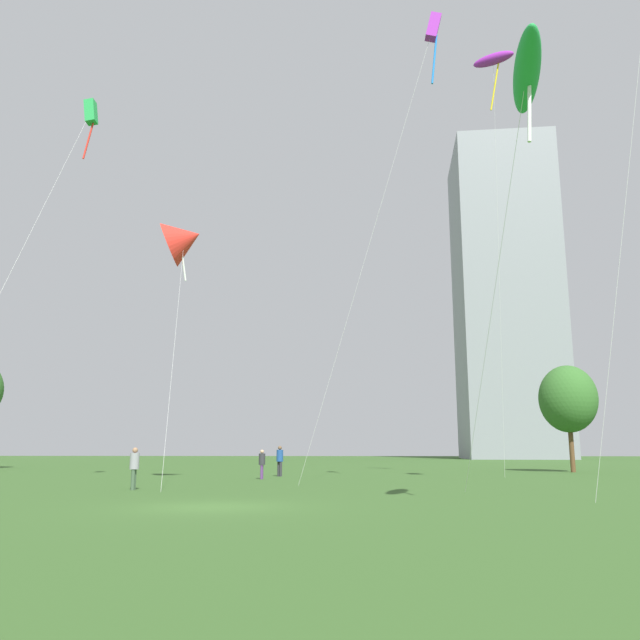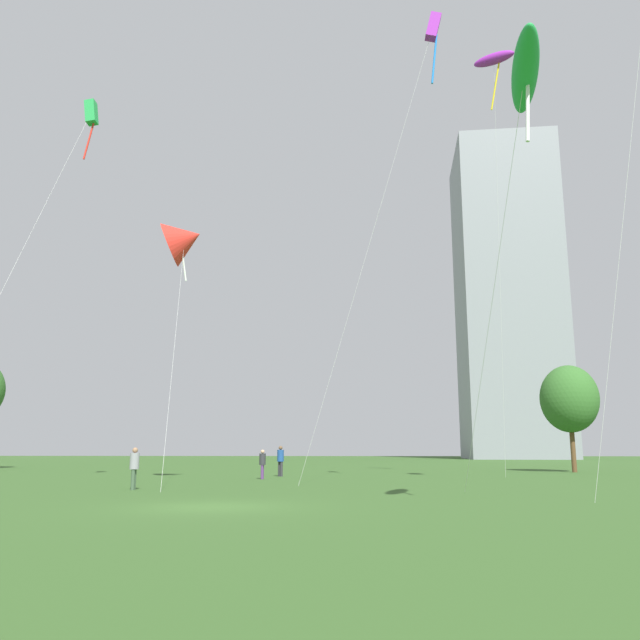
{
  "view_description": "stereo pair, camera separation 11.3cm",
  "coord_description": "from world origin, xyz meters",
  "px_view_note": "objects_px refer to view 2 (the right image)",
  "views": [
    {
      "loc": [
        4.45,
        -19.66,
        1.68
      ],
      "look_at": [
        2.53,
        10.39,
        7.66
      ],
      "focal_mm": 36.53,
      "sensor_mm": 36.0,
      "label": 1
    },
    {
      "loc": [
        4.56,
        -19.65,
        1.68
      ],
      "look_at": [
        2.53,
        10.39,
        7.66
      ],
      "focal_mm": 36.53,
      "sensor_mm": 36.0,
      "label": 2
    }
  ],
  "objects_px": {
    "distant_highrise_0": "(507,299)",
    "kite_flying_5": "(494,60)",
    "person_standing_0": "(280,459)",
    "person_standing_3": "(262,462)",
    "kite_flying_4": "(185,240)",
    "kite_flying_6": "(91,115)",
    "park_tree_0": "(569,399)",
    "kite_flying_3": "(525,73)",
    "kite_flying_7": "(433,31)",
    "person_standing_1": "(134,465)"
  },
  "relations": [
    {
      "from": "person_standing_1",
      "to": "person_standing_3",
      "type": "height_order",
      "value": "person_standing_1"
    },
    {
      "from": "kite_flying_5",
      "to": "kite_flying_6",
      "type": "distance_m",
      "value": 24.19
    },
    {
      "from": "kite_flying_4",
      "to": "kite_flying_5",
      "type": "bearing_deg",
      "value": 13.02
    },
    {
      "from": "person_standing_3",
      "to": "kite_flying_4",
      "type": "bearing_deg",
      "value": 142.04
    },
    {
      "from": "kite_flying_4",
      "to": "kite_flying_5",
      "type": "height_order",
      "value": "kite_flying_5"
    },
    {
      "from": "person_standing_3",
      "to": "kite_flying_7",
      "type": "xyz_separation_m",
      "value": [
        9.48,
        -8.01,
        21.29
      ]
    },
    {
      "from": "person_standing_3",
      "to": "kite_flying_6",
      "type": "height_order",
      "value": "kite_flying_6"
    },
    {
      "from": "person_standing_1",
      "to": "kite_flying_4",
      "type": "relative_size",
      "value": 0.12
    },
    {
      "from": "kite_flying_5",
      "to": "person_standing_3",
      "type": "bearing_deg",
      "value": 177.73
    },
    {
      "from": "kite_flying_7",
      "to": "kite_flying_4",
      "type": "bearing_deg",
      "value": 165.77
    },
    {
      "from": "kite_flying_5",
      "to": "distant_highrise_0",
      "type": "relative_size",
      "value": 0.45
    },
    {
      "from": "kite_flying_3",
      "to": "park_tree_0",
      "type": "bearing_deg",
      "value": 72.11
    },
    {
      "from": "person_standing_1",
      "to": "person_standing_3",
      "type": "distance_m",
      "value": 10.81
    },
    {
      "from": "kite_flying_6",
      "to": "kite_flying_7",
      "type": "distance_m",
      "value": 18.46
    },
    {
      "from": "person_standing_0",
      "to": "person_standing_3",
      "type": "bearing_deg",
      "value": -57.48
    },
    {
      "from": "kite_flying_5",
      "to": "park_tree_0",
      "type": "distance_m",
      "value": 24.86
    },
    {
      "from": "person_standing_3",
      "to": "park_tree_0",
      "type": "bearing_deg",
      "value": -58.86
    },
    {
      "from": "kite_flying_6",
      "to": "park_tree_0",
      "type": "height_order",
      "value": "kite_flying_6"
    },
    {
      "from": "kite_flying_7",
      "to": "person_standing_3",
      "type": "bearing_deg",
      "value": 139.81
    },
    {
      "from": "distant_highrise_0",
      "to": "kite_flying_5",
      "type": "bearing_deg",
      "value": -99.84
    },
    {
      "from": "kite_flying_6",
      "to": "kite_flying_3",
      "type": "bearing_deg",
      "value": -37.94
    },
    {
      "from": "person_standing_1",
      "to": "person_standing_3",
      "type": "relative_size",
      "value": 1.06
    },
    {
      "from": "park_tree_0",
      "to": "person_standing_0",
      "type": "bearing_deg",
      "value": -157.02
    },
    {
      "from": "kite_flying_3",
      "to": "kite_flying_6",
      "type": "distance_m",
      "value": 25.19
    },
    {
      "from": "person_standing_0",
      "to": "distant_highrise_0",
      "type": "bearing_deg",
      "value": 108.07
    },
    {
      "from": "person_standing_0",
      "to": "person_standing_3",
      "type": "relative_size",
      "value": 1.14
    },
    {
      "from": "person_standing_0",
      "to": "kite_flying_7",
      "type": "bearing_deg",
      "value": -12.39
    },
    {
      "from": "kite_flying_4",
      "to": "kite_flying_6",
      "type": "relative_size",
      "value": 0.7
    },
    {
      "from": "kite_flying_4",
      "to": "kite_flying_7",
      "type": "bearing_deg",
      "value": -14.23
    },
    {
      "from": "kite_flying_5",
      "to": "distant_highrise_0",
      "type": "xyz_separation_m",
      "value": [
        17.99,
        80.64,
        3.18
      ]
    },
    {
      "from": "kite_flying_3",
      "to": "distant_highrise_0",
      "type": "xyz_separation_m",
      "value": [
        21.77,
        101.12,
        16.68
      ]
    },
    {
      "from": "kite_flying_6",
      "to": "person_standing_3",
      "type": "bearing_deg",
      "value": 35.86
    },
    {
      "from": "person_standing_1",
      "to": "kite_flying_3",
      "type": "height_order",
      "value": "kite_flying_3"
    },
    {
      "from": "park_tree_0",
      "to": "kite_flying_3",
      "type": "bearing_deg",
      "value": -107.89
    },
    {
      "from": "kite_flying_3",
      "to": "kite_flying_6",
      "type": "height_order",
      "value": "kite_flying_6"
    },
    {
      "from": "person_standing_0",
      "to": "person_standing_1",
      "type": "height_order",
      "value": "person_standing_0"
    },
    {
      "from": "person_standing_0",
      "to": "kite_flying_3",
      "type": "relative_size",
      "value": 0.15
    },
    {
      "from": "person_standing_3",
      "to": "park_tree_0",
      "type": "xyz_separation_m",
      "value": [
        21.14,
        12.57,
        4.41
      ]
    },
    {
      "from": "park_tree_0",
      "to": "kite_flying_4",
      "type": "bearing_deg",
      "value": -145.25
    },
    {
      "from": "person_standing_1",
      "to": "kite_flying_4",
      "type": "distance_m",
      "value": 12.89
    },
    {
      "from": "person_standing_0",
      "to": "kite_flying_6",
      "type": "bearing_deg",
      "value": -91.81
    },
    {
      "from": "kite_flying_5",
      "to": "kite_flying_7",
      "type": "height_order",
      "value": "kite_flying_5"
    },
    {
      "from": "distant_highrise_0",
      "to": "kite_flying_4",
      "type": "bearing_deg",
      "value": -110.14
    },
    {
      "from": "person_standing_0",
      "to": "park_tree_0",
      "type": "bearing_deg",
      "value": 63.52
    },
    {
      "from": "person_standing_1",
      "to": "kite_flying_6",
      "type": "relative_size",
      "value": 0.09
    },
    {
      "from": "kite_flying_4",
      "to": "kite_flying_6",
      "type": "bearing_deg",
      "value": -162.23
    },
    {
      "from": "person_standing_0",
      "to": "person_standing_1",
      "type": "distance_m",
      "value": 14.61
    },
    {
      "from": "kite_flying_3",
      "to": "person_standing_1",
      "type": "bearing_deg",
      "value": 142.32
    },
    {
      "from": "person_standing_1",
      "to": "kite_flying_5",
      "type": "xyz_separation_m",
      "value": [
        17.93,
        9.55,
        24.24
      ]
    },
    {
      "from": "kite_flying_7",
      "to": "park_tree_0",
      "type": "relative_size",
      "value": 2.94
    }
  ]
}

